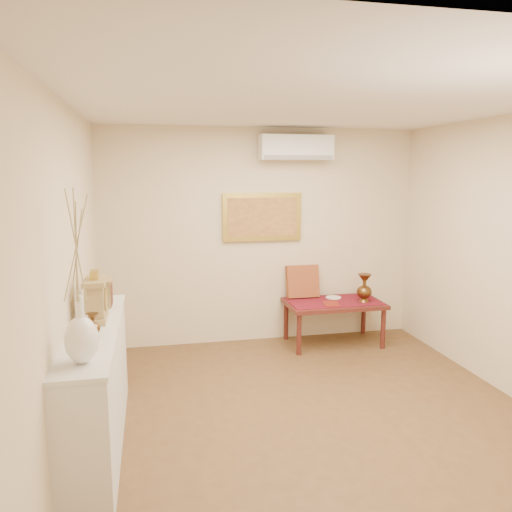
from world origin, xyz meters
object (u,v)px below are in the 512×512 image
object	(u,v)px
wooden_chest	(103,293)
display_ledge	(97,387)
white_vase	(78,278)
mantel_clock	(96,299)
brass_urn_tall	(364,285)
low_table	(334,307)

from	to	relation	value
wooden_chest	display_ledge	bearing A→B (deg)	-92.16
white_vase	mantel_clock	distance (m)	1.00
display_ledge	mantel_clock	size ratio (longest dim) A/B	4.93
brass_urn_tall	wooden_chest	xyz separation A→B (m)	(-3.01, -1.17, 0.33)
brass_urn_tall	mantel_clock	size ratio (longest dim) A/B	1.04
brass_urn_tall	display_ledge	world-z (taller)	brass_urn_tall
white_vase	display_ledge	xyz separation A→B (m)	(-0.01, 0.74, -1.03)
display_ledge	low_table	xyz separation A→B (m)	(2.67, 1.88, -0.01)
low_table	mantel_clock	bearing A→B (deg)	-147.49
low_table	brass_urn_tall	bearing A→B (deg)	-16.23
wooden_chest	low_table	size ratio (longest dim) A/B	0.20
white_vase	brass_urn_tall	world-z (taller)	white_vase
brass_urn_tall	display_ledge	distance (m)	3.52
white_vase	low_table	bearing A→B (deg)	44.60
mantel_clock	display_ledge	bearing A→B (deg)	-92.96
mantel_clock	low_table	world-z (taller)	mantel_clock
white_vase	mantel_clock	bearing A→B (deg)	90.22
mantel_clock	low_table	size ratio (longest dim) A/B	0.34
white_vase	brass_urn_tall	bearing A→B (deg)	39.87
white_vase	brass_urn_tall	size ratio (longest dim) A/B	2.54
brass_urn_tall	low_table	world-z (taller)	brass_urn_tall
wooden_chest	low_table	xyz separation A→B (m)	(2.65, 1.28, -0.62)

